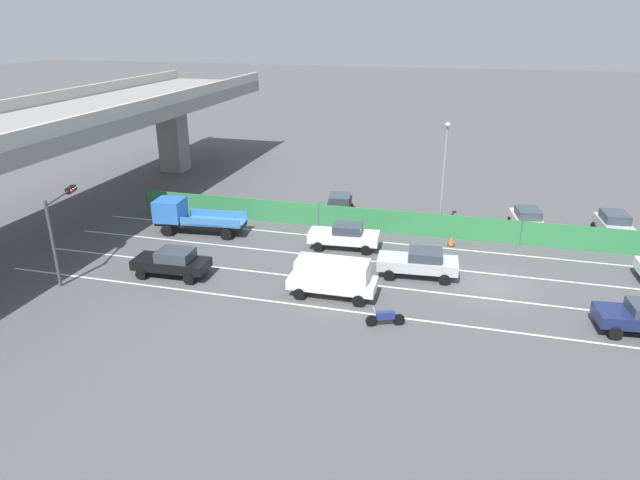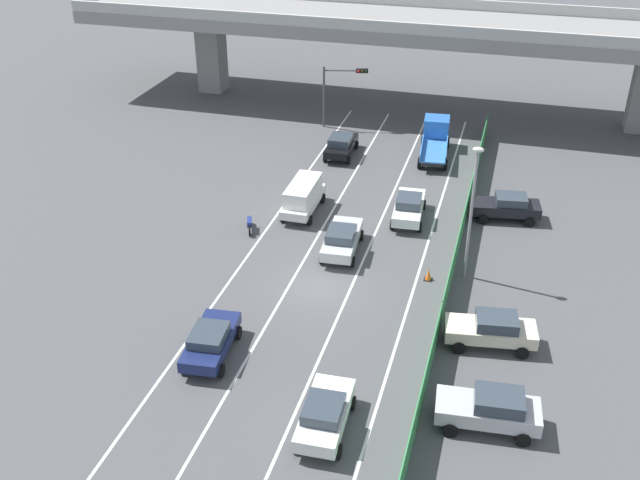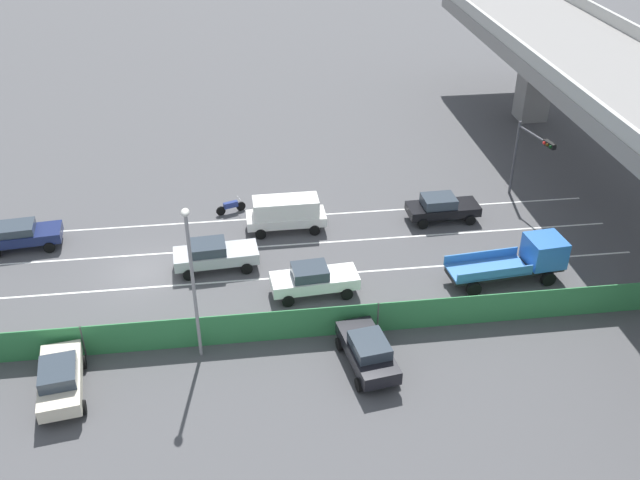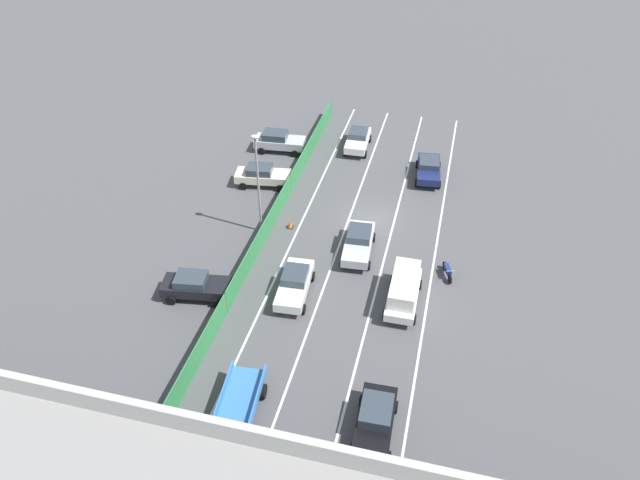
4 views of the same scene
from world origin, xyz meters
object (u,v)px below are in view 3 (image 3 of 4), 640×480
Objects in this scene: car_sedan_navy at (21,234)px; car_van_white at (286,212)px; car_sedan_silver at (214,254)px; traffic_cone at (182,326)px; parked_sedan_cream at (60,378)px; parked_sedan_dark at (368,351)px; car_sedan_white at (313,279)px; traffic_light at (529,150)px; motorcycle at (231,206)px; street_lamp at (192,272)px; flatbed_truck_blue at (525,259)px; car_sedan_black at (442,207)px.

car_van_white is (-0.08, 15.39, 0.32)m from car_sedan_navy.
car_sedan_silver reaches higher than traffic_cone.
parked_sedan_cream is (9.19, -6.64, 0.02)m from car_sedan_silver.
car_sedan_silver is 11.44m from parked_sedan_dark.
traffic_cone is at bearing -16.72° from car_sedan_silver.
car_sedan_white reaches higher than traffic_cone.
traffic_light is (-8.34, 14.62, 2.73)m from car_sedan_white.
street_lamp reaches higher than motorcycle.
car_sedan_white is 6.28m from parked_sedan_dark.
car_van_white reaches higher than car_sedan_navy.
car_van_white is at bearing -168.54° from parked_sedan_dark.
flatbed_truck_blue reaches higher than car_van_white.
traffic_light is 24.02m from street_lamp.
car_sedan_silver is at bearing 144.14° from parked_sedan_cream.
car_van_white is 15.73m from traffic_light.
parked_sedan_dark is at bearing 76.49° from street_lamp.
car_sedan_navy is 0.94× the size of car_van_white.
car_sedan_silver is 5.68m from traffic_cone.
car_sedan_navy is (-6.71, -16.23, -0.03)m from car_sedan_white.
car_sedan_black reaches higher than traffic_cone.
street_lamp is (10.99, -5.00, 3.49)m from car_van_white.
car_sedan_white is at bearing 125.73° from street_lamp.
parked_sedan_dark is at bearing 16.27° from car_sedan_white.
car_sedan_navy is 13.56m from parked_sedan_cream.
street_lamp is (4.16, -17.31, 3.46)m from flatbed_truck_blue.
traffic_light reaches higher than motorcycle.
parked_sedan_cream reaches higher than parked_sedan_dark.
traffic_cone is (10.66, -21.39, -3.33)m from traffic_light.
car_sedan_navy is 1.02× the size of parked_sedan_dark.
car_sedan_silver is 1.06× the size of car_sedan_black.
traffic_light is at bearing 87.14° from motorcycle.
car_sedan_white is at bearing 108.88° from traffic_cone.
parked_sedan_cream is at bearing -52.99° from traffic_cone.
street_lamp reaches higher than car_sedan_silver.
parked_sedan_cream is 30.22m from traffic_light.
traffic_light is at bearing 118.68° from parked_sedan_cream.
parked_sedan_cream is (15.38, -7.66, 0.47)m from motorcycle.
car_van_white is 4.19m from motorcycle.
car_sedan_black is 24.25m from parked_sedan_cream.
motorcycle is 0.42× the size of parked_sedan_dark.
motorcycle is at bearing 170.67° from car_sedan_silver.
car_sedan_black is 18.01m from traffic_cone.
street_lamp reaches higher than parked_sedan_cream.
car_sedan_silver is at bearing -49.32° from car_van_white.
traffic_cone is (-3.78, 5.02, -0.62)m from parked_sedan_cream.
car_sedan_black is 1.00× the size of parked_sedan_dark.
traffic_cone is (2.31, -6.77, -0.60)m from car_sedan_white.
car_sedan_black is 0.57× the size of street_lamp.
car_van_white reaches higher than car_sedan_black.
parked_sedan_dark is at bearing 11.46° from car_van_white.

